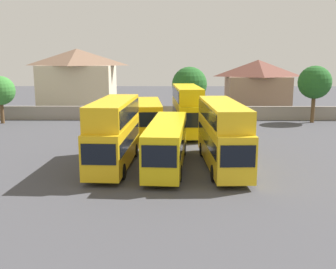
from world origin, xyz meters
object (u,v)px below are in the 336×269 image
house_terrace_centre (257,85)px  house_terrace_left (78,80)px  bus_5 (187,107)px  tree_right_of_lot (315,83)px  bus_3 (223,131)px  bus_1 (114,130)px  bus_4 (148,115)px  tree_behind_wall (189,85)px  tree_left_of_lot (0,91)px  bus_2 (167,141)px

house_terrace_centre → house_terrace_left: bearing=-178.2°
bus_5 → tree_right_of_lot: bearing=112.5°
bus_3 → tree_right_of_lot: (14.05, 21.06, 2.31)m
bus_1 → house_terrace_left: bearing=-160.0°
bus_4 → bus_5: 4.24m
bus_3 → tree_behind_wall: size_ratio=1.64×
bus_3 → house_terrace_centre: 34.35m
house_terrace_centre → bus_5: bearing=-120.4°
house_terrace_left → house_terrace_centre: (27.63, 0.87, -0.84)m
bus_5 → tree_left_of_lot: tree_left_of_lot is taller
bus_4 → tree_right_of_lot: (20.31, 7.76, 3.04)m
bus_3 → bus_4: size_ratio=1.09×
bus_1 → tree_left_of_lot: tree_left_of_lot is taller
bus_3 → tree_behind_wall: (-1.34, 25.56, 1.76)m
bus_5 → tree_right_of_lot: 18.12m
house_terrace_left → tree_right_of_lot: bearing=-19.0°
house_terrace_left → tree_left_of_lot: bearing=-119.4°
bus_2 → tree_right_of_lot: size_ratio=1.66×
bus_2 → tree_right_of_lot: 27.94m
house_terrace_left → house_terrace_centre: 27.66m
bus_1 → tree_left_of_lot: (-16.91, 20.11, 1.24)m
house_terrace_left → tree_left_of_lot: (-6.79, -12.05, -0.77)m
bus_1 → bus_2: (3.92, 0.09, -0.88)m
bus_1 → bus_2: bus_1 is taller
bus_2 → bus_4: bearing=-166.7°
bus_2 → tree_left_of_lot: 28.96m
house_terrace_left → tree_behind_wall: bearing=-21.3°
house_terrace_centre → tree_right_of_lot: 12.81m
tree_right_of_lot → bus_1: bearing=-136.3°
house_terrace_centre → tree_left_of_lot: house_terrace_centre is taller
bus_2 → bus_3: bearing=93.3°
bus_4 → bus_5: (4.15, -0.14, 0.87)m
bus_3 → bus_4: bearing=-157.0°
bus_2 → bus_4: size_ratio=1.14×
bus_2 → bus_4: (-2.17, 13.26, 0.06)m
bus_3 → bus_5: size_ratio=1.09×
tree_right_of_lot → bus_5: bearing=-154.0°
house_terrace_left → bus_1: bearing=-72.5°
bus_4 → tree_right_of_lot: bearing=106.1°
bus_2 → bus_5: bus_5 is taller
house_terrace_left → tree_behind_wall: 18.03m
bus_1 → bus_4: bus_1 is taller
bus_2 → bus_3: bus_3 is taller
bus_1 → house_terrace_centre: (17.52, 33.03, 1.17)m
bus_3 → tree_behind_wall: bearing=-179.2°
bus_1 → tree_left_of_lot: size_ratio=1.74×
tree_behind_wall → tree_right_of_lot: tree_right_of_lot is taller
bus_5 → house_terrace_left: house_terrace_left is taller
bus_2 → bus_4: 13.43m
bus_3 → bus_4: (-6.26, 13.30, -0.73)m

